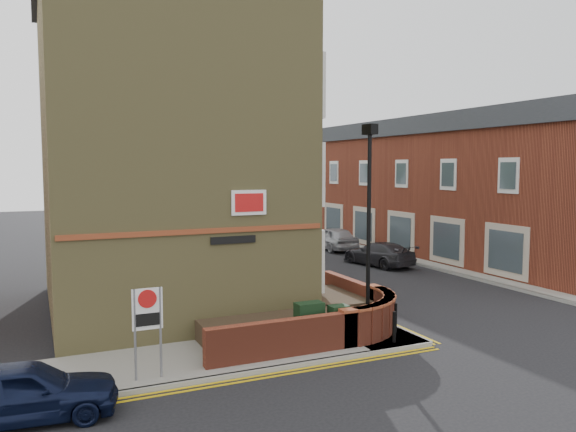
# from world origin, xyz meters

# --- Properties ---
(ground) EXTENTS (120.00, 120.00, 0.00)m
(ground) POSITION_xyz_m (0.00, 0.00, 0.00)
(ground) COLOR black
(ground) RESTS_ON ground
(pavement_corner) EXTENTS (13.00, 3.00, 0.12)m
(pavement_corner) POSITION_xyz_m (-3.50, 1.50, 0.06)
(pavement_corner) COLOR gray
(pavement_corner) RESTS_ON ground
(pavement_main) EXTENTS (2.00, 32.00, 0.12)m
(pavement_main) POSITION_xyz_m (2.00, 16.00, 0.06)
(pavement_main) COLOR gray
(pavement_main) RESTS_ON ground
(pavement_far) EXTENTS (4.00, 40.00, 0.12)m
(pavement_far) POSITION_xyz_m (13.00, 13.00, 0.06)
(pavement_far) COLOR gray
(pavement_far) RESTS_ON ground
(kerb_side) EXTENTS (13.00, 0.15, 0.12)m
(kerb_side) POSITION_xyz_m (-3.50, 0.00, 0.06)
(kerb_side) COLOR gray
(kerb_side) RESTS_ON ground
(kerb_main_near) EXTENTS (0.15, 32.00, 0.12)m
(kerb_main_near) POSITION_xyz_m (3.00, 16.00, 0.06)
(kerb_main_near) COLOR gray
(kerb_main_near) RESTS_ON ground
(kerb_main_far) EXTENTS (0.15, 40.00, 0.12)m
(kerb_main_far) POSITION_xyz_m (11.00, 13.00, 0.06)
(kerb_main_far) COLOR gray
(kerb_main_far) RESTS_ON ground
(yellow_lines_side) EXTENTS (13.00, 0.28, 0.01)m
(yellow_lines_side) POSITION_xyz_m (-3.50, -0.25, 0.01)
(yellow_lines_side) COLOR gold
(yellow_lines_side) RESTS_ON ground
(yellow_lines_main) EXTENTS (0.28, 32.00, 0.01)m
(yellow_lines_main) POSITION_xyz_m (3.25, 16.00, 0.01)
(yellow_lines_main) COLOR gold
(yellow_lines_main) RESTS_ON ground
(corner_building) EXTENTS (8.95, 10.40, 13.60)m
(corner_building) POSITION_xyz_m (-2.84, 8.00, 6.23)
(corner_building) COLOR olive
(corner_building) RESTS_ON ground
(garden_wall) EXTENTS (6.80, 6.00, 1.20)m
(garden_wall) POSITION_xyz_m (0.00, 2.50, 0.00)
(garden_wall) COLOR maroon
(garden_wall) RESTS_ON ground
(lamppost) EXTENTS (0.25, 0.50, 6.30)m
(lamppost) POSITION_xyz_m (1.60, 1.20, 3.34)
(lamppost) COLOR black
(lamppost) RESTS_ON pavement_corner
(utility_cabinet_large) EXTENTS (0.80, 0.45, 1.20)m
(utility_cabinet_large) POSITION_xyz_m (-0.30, 1.30, 0.72)
(utility_cabinet_large) COLOR black
(utility_cabinet_large) RESTS_ON pavement_corner
(utility_cabinet_small) EXTENTS (0.55, 0.40, 1.10)m
(utility_cabinet_small) POSITION_xyz_m (0.50, 1.00, 0.67)
(utility_cabinet_small) COLOR black
(utility_cabinet_small) RESTS_ON pavement_corner
(bollard_near) EXTENTS (0.11, 0.11, 0.90)m
(bollard_near) POSITION_xyz_m (2.00, 0.40, 0.57)
(bollard_near) COLOR black
(bollard_near) RESTS_ON pavement_corner
(bollard_far) EXTENTS (0.11, 0.11, 0.90)m
(bollard_far) POSITION_xyz_m (2.60, 1.20, 0.57)
(bollard_far) COLOR black
(bollard_far) RESTS_ON pavement_corner
(zone_sign) EXTENTS (0.72, 0.07, 2.20)m
(zone_sign) POSITION_xyz_m (-5.00, 0.50, 1.64)
(zone_sign) COLOR slate
(zone_sign) RESTS_ON pavement_corner
(far_terrace) EXTENTS (5.40, 30.40, 8.00)m
(far_terrace) POSITION_xyz_m (14.50, 17.00, 4.04)
(far_terrace) COLOR maroon
(far_terrace) RESTS_ON ground
(far_terrace_cream) EXTENTS (5.40, 12.40, 8.00)m
(far_terrace_cream) POSITION_xyz_m (14.50, 38.00, 4.05)
(far_terrace_cream) COLOR beige
(far_terrace_cream) RESTS_ON ground
(tree_near) EXTENTS (3.64, 3.65, 6.70)m
(tree_near) POSITION_xyz_m (2.00, 14.05, 4.70)
(tree_near) COLOR #382B1E
(tree_near) RESTS_ON pavement_main
(tree_mid) EXTENTS (4.03, 4.03, 7.42)m
(tree_mid) POSITION_xyz_m (2.00, 22.05, 5.20)
(tree_mid) COLOR #382B1E
(tree_mid) RESTS_ON pavement_main
(tree_far) EXTENTS (3.81, 3.81, 7.00)m
(tree_far) POSITION_xyz_m (2.00, 30.05, 4.91)
(tree_far) COLOR #382B1E
(tree_far) RESTS_ON pavement_main
(traffic_light_assembly) EXTENTS (0.20, 0.16, 4.20)m
(traffic_light_assembly) POSITION_xyz_m (2.40, 25.00, 2.78)
(traffic_light_assembly) COLOR black
(traffic_light_assembly) RESTS_ON pavement_main
(navy_hatchback) EXTENTS (3.81, 1.85, 1.25)m
(navy_hatchback) POSITION_xyz_m (-7.69, -0.50, 0.63)
(navy_hatchback) COLOR black
(navy_hatchback) RESTS_ON ground
(silver_car_near) EXTENTS (2.86, 4.54, 1.41)m
(silver_car_near) POSITION_xyz_m (3.60, 15.82, 0.71)
(silver_car_near) COLOR #A9A9B1
(silver_car_near) RESTS_ON ground
(red_car_main) EXTENTS (3.71, 5.05, 1.27)m
(red_car_main) POSITION_xyz_m (4.44, 18.90, 0.64)
(red_car_main) COLOR maroon
(red_car_main) RESTS_ON ground
(grey_car_far) EXTENTS (2.52, 4.56, 1.25)m
(grey_car_far) POSITION_xyz_m (9.08, 11.90, 0.63)
(grey_car_far) COLOR #2B2A2F
(grey_car_far) RESTS_ON ground
(silver_car_far) EXTENTS (2.05, 4.41, 1.46)m
(silver_car_far) POSITION_xyz_m (9.69, 17.81, 0.73)
(silver_car_far) COLOR #9C9EA3
(silver_car_far) RESTS_ON ground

